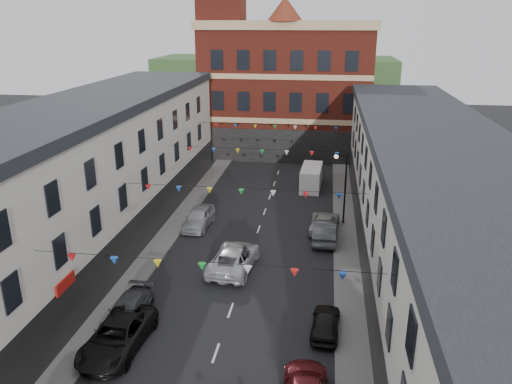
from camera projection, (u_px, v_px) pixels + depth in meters
The scene contains 18 objects.
ground at pixel (231, 310), 29.15m from camera, with size 160.00×160.00×0.00m, color black.
pavement_left at pixel (131, 284), 31.91m from camera, with size 1.80×64.00×0.15m, color #605E5B.
pavement_right at pixel (349, 300), 30.07m from camera, with size 1.80×64.00×0.15m, color #605E5B.
terrace_left at pixel (39, 209), 29.90m from camera, with size 8.40×56.00×10.70m.
terrace_right at pixel (447, 239), 26.92m from camera, with size 8.40×56.00×9.70m.
civic_building at pixel (287, 87), 61.98m from camera, with size 20.60×13.30×18.50m.
clock_tower at pixel (222, 30), 57.99m from camera, with size 5.60×5.60×30.00m.
distant_hill at pixel (275, 87), 86.04m from camera, with size 40.00×14.00×10.00m, color #2B4F25.
street_lamp at pixel (343, 180), 40.09m from camera, with size 1.10×0.36×6.00m.
car_left_c at pixel (118, 336), 25.50m from camera, with size 2.54×5.50×1.53m, color black.
car_left_d at pixel (128, 310), 27.93m from camera, with size 1.87×4.60×1.33m, color #3D4044.
car_left_e at pixel (199, 217), 40.67m from camera, with size 1.89×4.71×1.60m, color #96999E.
car_right_d at pixel (326, 323), 26.86m from camera, with size 1.50×3.73×1.27m, color black.
car_right_e at pixel (325, 230), 38.24m from camera, with size 1.75×5.01×1.65m, color #494A50.
car_right_f at pixel (325, 222), 40.05m from camera, with size 2.22×4.81×1.34m, color #A8ABAD.
moving_car at pixel (234, 258), 33.79m from camera, with size 2.68×5.81×1.61m, color #B6B8BD.
white_van at pixel (311, 177), 49.97m from camera, with size 1.91×4.98×2.20m, color white.
pedestrian at pixel (245, 259), 33.35m from camera, with size 0.68×0.45×1.87m, color black.
Camera 1 is at (5.04, -24.81, 16.09)m, focal length 35.00 mm.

